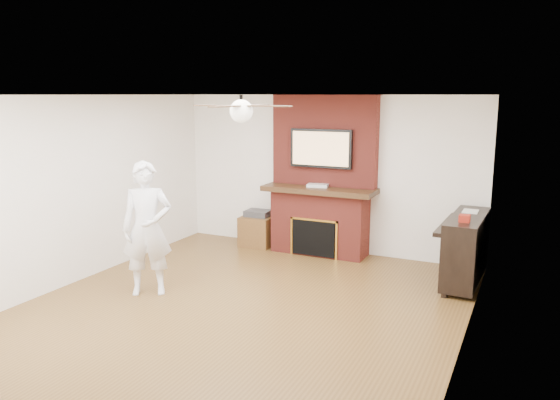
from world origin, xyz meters
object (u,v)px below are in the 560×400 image
at_px(person, 147,229).
at_px(side_table, 258,229).
at_px(fireplace, 321,191).
at_px(piano, 465,247).

distance_m(person, side_table, 2.66).
distance_m(fireplace, piano, 2.39).
xyz_separation_m(fireplace, person, (-1.31, -2.66, -0.15)).
bearing_deg(side_table, person, -96.72).
bearing_deg(person, fireplace, 31.02).
bearing_deg(piano, fireplace, 168.20).
height_order(person, side_table, person).
height_order(fireplace, person, fireplace).
distance_m(person, piano, 4.18).
bearing_deg(side_table, fireplace, 1.48).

